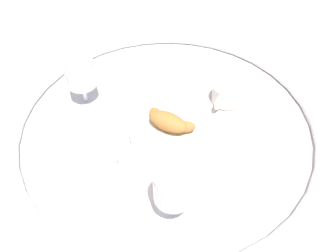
{
  "coord_description": "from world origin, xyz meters",
  "views": [
    {
      "loc": [
        0.44,
        -0.43,
        0.67
      ],
      "look_at": [
        0.02,
        -0.02,
        0.03
      ],
      "focal_mm": 38.68,
      "sensor_mm": 36.0,
      "label": 1
    }
  ],
  "objects": [
    {
      "name": "sugar_packet",
      "position": [
        -0.23,
        0.04,
        0.0
      ],
      "size": [
        0.06,
        0.06,
        0.01
      ],
      "primitive_type": "cube",
      "rotation": [
        0.0,
        0.0,
        -0.63
      ],
      "color": "white",
      "rests_on": "ground_plane"
    },
    {
      "name": "ground_plane",
      "position": [
        0.0,
        0.0,
        0.0
      ],
      "size": [
        2.2,
        2.2,
        0.0
      ],
      "primitive_type": "plane",
      "color": "silver"
    },
    {
      "name": "coffee_cup_near",
      "position": [
        0.06,
        -0.22,
        0.03
      ],
      "size": [
        0.14,
        0.14,
        0.06
      ],
      "color": "silver",
      "rests_on": "ground_plane"
    },
    {
      "name": "folded_napkin",
      "position": [
        -0.1,
        0.12,
        0.0
      ],
      "size": [
        0.12,
        0.12,
        0.01
      ],
      "primitive_type": "cube",
      "rotation": [
        0.0,
        0.0,
        0.11
      ],
      "color": "silver",
      "rests_on": "ground_plane"
    },
    {
      "name": "coffee_cup_far",
      "position": [
        0.05,
        0.17,
        0.03
      ],
      "size": [
        0.14,
        0.14,
        0.06
      ],
      "color": "silver",
      "rests_on": "ground_plane"
    },
    {
      "name": "table_chrome_rim",
      "position": [
        0.0,
        0.0,
        0.01
      ],
      "size": [
        0.76,
        0.76,
        0.02
      ],
      "primitive_type": "torus",
      "color": "silver",
      "rests_on": "ground_plane"
    },
    {
      "name": "croissant_large",
      "position": [
        0.02,
        -0.01,
        0.04
      ],
      "size": [
        0.13,
        0.09,
        0.04
      ],
      "color": "#BC7A38",
      "rests_on": "pastry_plate"
    },
    {
      "name": "pastry_plate",
      "position": [
        0.02,
        -0.02,
        0.01
      ],
      "size": [
        0.19,
        0.19,
        0.02
      ],
      "color": "silver",
      "rests_on": "ground_plane"
    },
    {
      "name": "juice_glass_left",
      "position": [
        0.18,
        -0.16,
        0.09
      ],
      "size": [
        0.08,
        0.08,
        0.14
      ],
      "color": "white",
      "rests_on": "ground_plane"
    },
    {
      "name": "juice_glass_right",
      "position": [
        -0.22,
        -0.09,
        0.09
      ],
      "size": [
        0.08,
        0.08,
        0.14
      ],
      "color": "white",
      "rests_on": "ground_plane"
    }
  ]
}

